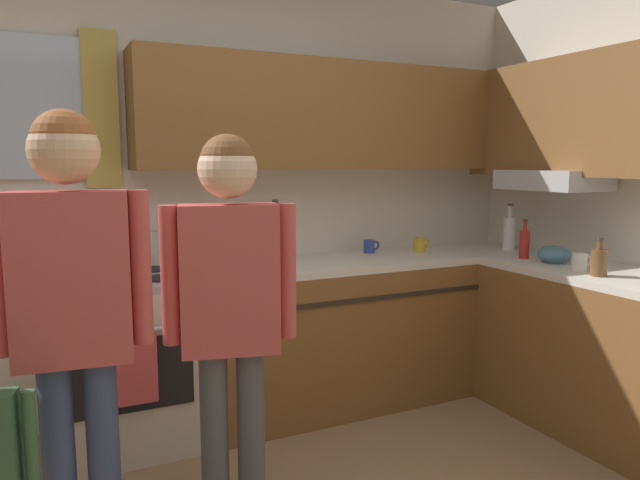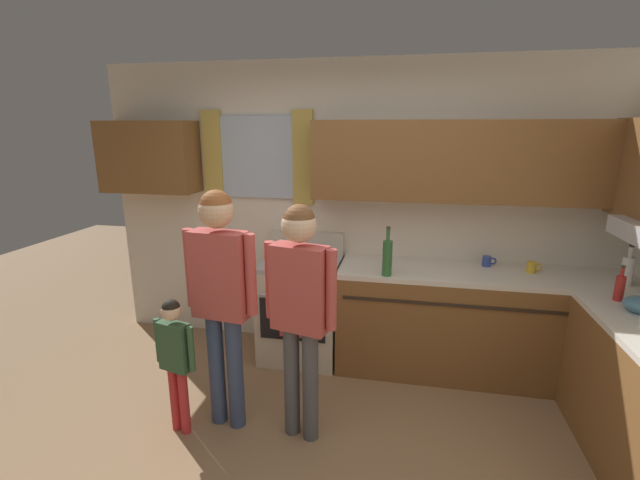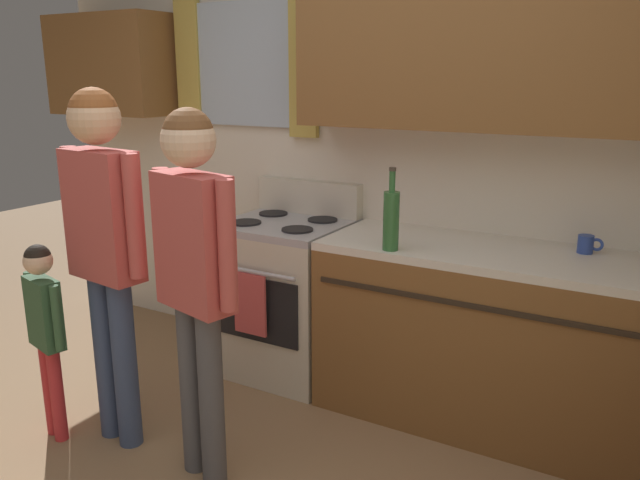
{
  "view_description": "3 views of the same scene",
  "coord_description": "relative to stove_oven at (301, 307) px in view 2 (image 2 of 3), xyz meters",
  "views": [
    {
      "loc": [
        -0.76,
        -1.58,
        1.49
      ],
      "look_at": [
        0.34,
        0.7,
        1.15
      ],
      "focal_mm": 32.91,
      "sensor_mm": 36.0,
      "label": 1
    },
    {
      "loc": [
        0.48,
        -1.98,
        2.03
      ],
      "look_at": [
        -0.11,
        0.95,
        1.25
      ],
      "focal_mm": 24.39,
      "sensor_mm": 36.0,
      "label": 2
    },
    {
      "loc": [
        1.52,
        -1.38,
        1.71
      ],
      "look_at": [
        0.19,
        0.92,
        1.01
      ],
      "focal_mm": 35.56,
      "sensor_mm": 36.0,
      "label": 3
    }
  ],
  "objects": [
    {
      "name": "adult_in_plaid",
      "position": [
        0.25,
        -1.06,
        0.53
      ],
      "size": [
        0.48,
        0.24,
        1.59
      ],
      "color": "#4C4C51",
      "rests_on": "ground"
    },
    {
      "name": "back_wall_unit",
      "position": [
        0.48,
        0.28,
        1.01
      ],
      "size": [
        4.6,
        0.42,
        2.6
      ],
      "color": "silver",
      "rests_on": "ground"
    },
    {
      "name": "bottle_milk_white",
      "position": [
        2.49,
        -0.13,
        0.55
      ],
      "size": [
        0.08,
        0.08,
        0.31
      ],
      "color": "white",
      "rests_on": "kitchen_counter_run"
    },
    {
      "name": "mug_mustard_yellow",
      "position": [
        1.9,
        0.05,
        0.48
      ],
      "size": [
        0.12,
        0.08,
        0.09
      ],
      "color": "gold",
      "rests_on": "kitchen_counter_run"
    },
    {
      "name": "bottle_wine_green",
      "position": [
        0.76,
        -0.24,
        0.58
      ],
      "size": [
        0.08,
        0.08,
        0.39
      ],
      "color": "#2D6633",
      "rests_on": "kitchen_counter_run"
    },
    {
      "name": "small_child",
      "position": [
        -0.57,
        -1.18,
        0.14
      ],
      "size": [
        0.32,
        0.14,
        0.97
      ],
      "color": "red",
      "rests_on": "ground"
    },
    {
      "name": "stove_oven",
      "position": [
        0.0,
        0.0,
        0.0
      ],
      "size": [
        0.68,
        0.67,
        1.1
      ],
      "color": "beige",
      "rests_on": "ground"
    },
    {
      "name": "mug_cobalt_blue",
      "position": [
        1.57,
        0.16,
        0.48
      ],
      "size": [
        0.11,
        0.07,
        0.08
      ],
      "color": "#2D479E",
      "rests_on": "kitchen_counter_run"
    },
    {
      "name": "bottle_sauce_red",
      "position": [
        2.31,
        -0.45,
        0.53
      ],
      "size": [
        0.06,
        0.06,
        0.25
      ],
      "color": "red",
      "rests_on": "kitchen_counter_run"
    },
    {
      "name": "kitchen_counter_run",
      "position": [
        1.86,
        -0.4,
        -0.02
      ],
      "size": [
        2.34,
        2.08,
        0.9
      ],
      "color": "brown",
      "rests_on": "ground"
    },
    {
      "name": "adult_holding_child",
      "position": [
        -0.28,
        -1.04,
        0.58
      ],
      "size": [
        0.51,
        0.22,
        1.66
      ],
      "color": "#38476B",
      "rests_on": "ground"
    },
    {
      "name": "mixing_bowl",
      "position": [
        2.35,
        -0.64,
        0.48
      ],
      "size": [
        0.19,
        0.19,
        0.1
      ],
      "color": "teal",
      "rests_on": "kitchen_counter_run"
    }
  ]
}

